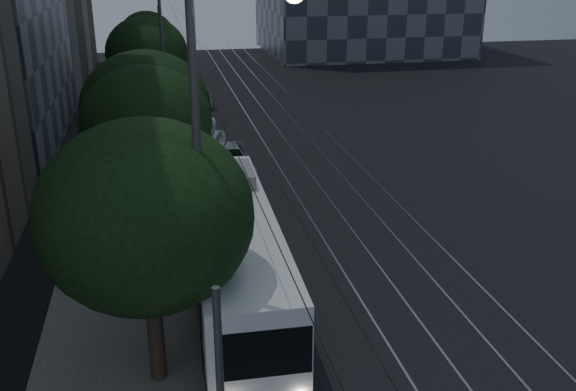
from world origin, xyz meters
The scene contains 18 objects.
ground centered at (0.00, 0.00, 0.00)m, with size 120.00×120.00×0.00m, color black.
sidewalk centered at (-7.50, 20.00, 0.07)m, with size 5.00×90.00×0.15m, color slate.
tram_rails centered at (2.50, 20.00, 0.01)m, with size 4.52×90.00×0.02m.
overhead_wires centered at (-4.97, 20.00, 3.47)m, with size 2.23×90.00×6.00m.
trolleybus centered at (-3.91, -0.13, 1.73)m, with size 2.87×12.65×5.63m.
pickup_silver centered at (-2.70, 12.83, 0.80)m, with size 2.66×5.77×1.60m, color #9C9EA3.
car_white_a centered at (-3.34, 16.50, 0.72)m, with size 1.70×4.22×1.44m, color silver.
car_white_b centered at (-3.75, 23.83, 0.73)m, with size 2.05×5.04×1.46m, color silver.
car_white_c centered at (-4.30, 26.46, 0.66)m, with size 1.39×3.98×1.31m, color #BABABF.
car_white_d centered at (-2.70, 29.69, 0.70)m, with size 1.64×4.08×1.39m, color silver.
tree_0 centered at (-6.50, -4.07, 4.92)m, with size 5.45×5.45×7.39m.
tree_1 centered at (-6.50, 6.00, 4.70)m, with size 5.20×5.20×7.05m.
tree_2 centered at (-6.50, 8.23, 4.81)m, with size 5.54×5.54×7.31m.
tree_3 centered at (-6.50, 16.35, 4.04)m, with size 4.28×4.28×5.98m.
tree_4 centered at (-6.50, 26.62, 4.53)m, with size 5.62×5.62×7.07m.
tree_5 centered at (-6.50, 39.14, 4.21)m, with size 4.77×4.77×6.37m.
streetlamp_near centered at (-4.78, -5.02, 6.45)m, with size 2.58×0.44×10.78m.
streetlamp_far centered at (-5.09, 20.88, 5.54)m, with size 2.23×0.44×9.11m.
Camera 1 is at (-6.00, -19.19, 11.07)m, focal length 40.00 mm.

